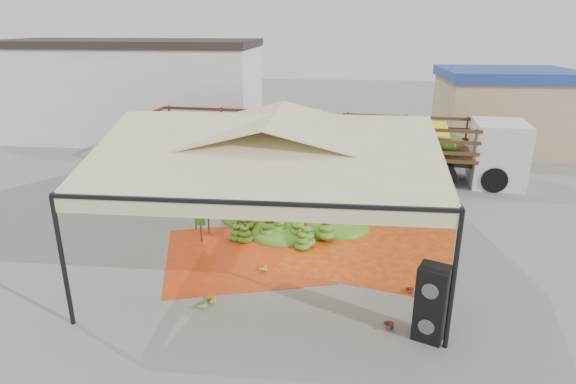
# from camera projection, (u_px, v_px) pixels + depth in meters

# --- Properties ---
(ground) EXTENTS (90.00, 90.00, 0.00)m
(ground) POSITION_uv_depth(u_px,v_px,m) (276.00, 251.00, 13.97)
(ground) COLOR slate
(ground) RESTS_ON ground
(canopy_tent) EXTENTS (8.10, 8.10, 4.00)m
(canopy_tent) POSITION_uv_depth(u_px,v_px,m) (275.00, 140.00, 12.88)
(canopy_tent) COLOR black
(canopy_tent) RESTS_ON ground
(building_white) EXTENTS (14.30, 6.30, 5.40)m
(building_white) POSITION_uv_depth(u_px,v_px,m) (132.00, 89.00, 27.18)
(building_white) COLOR silver
(building_white) RESTS_ON ground
(building_tan) EXTENTS (6.30, 5.30, 4.10)m
(building_tan) POSITION_uv_depth(u_px,v_px,m) (502.00, 110.00, 24.51)
(building_tan) COLOR tan
(building_tan) RESTS_ON ground
(tarp_left) EXTENTS (5.34, 5.19, 0.01)m
(tarp_left) POSITION_uv_depth(u_px,v_px,m) (245.00, 254.00, 13.75)
(tarp_left) COLOR #C74212
(tarp_left) RESTS_ON ground
(tarp_right) EXTENTS (5.52, 5.68, 0.01)m
(tarp_right) POSITION_uv_depth(u_px,v_px,m) (373.00, 247.00, 14.19)
(tarp_right) COLOR orange
(tarp_right) RESTS_ON ground
(banana_heap) EXTENTS (5.35, 4.46, 1.11)m
(banana_heap) POSITION_uv_depth(u_px,v_px,m) (297.00, 208.00, 15.66)
(banana_heap) COLOR #397418
(banana_heap) RESTS_ON ground
(hand_yellow_a) EXTENTS (0.50, 0.43, 0.21)m
(hand_yellow_a) POSITION_uv_depth(u_px,v_px,m) (260.00, 266.00, 12.87)
(hand_yellow_a) COLOR gold
(hand_yellow_a) RESTS_ON ground
(hand_yellow_b) EXTENTS (0.63, 0.59, 0.23)m
(hand_yellow_b) POSITION_uv_depth(u_px,v_px,m) (208.00, 299.00, 11.32)
(hand_yellow_b) COLOR gold
(hand_yellow_b) RESTS_ON ground
(hand_red_a) EXTENTS (0.52, 0.43, 0.22)m
(hand_red_a) POSITION_uv_depth(u_px,v_px,m) (385.00, 324.00, 10.41)
(hand_red_a) COLOR #521712
(hand_red_a) RESTS_ON ground
(hand_red_b) EXTENTS (0.46, 0.38, 0.21)m
(hand_red_b) POSITION_uv_depth(u_px,v_px,m) (406.00, 289.00, 11.78)
(hand_red_b) COLOR #602616
(hand_red_b) RESTS_ON ground
(hand_green) EXTENTS (0.50, 0.43, 0.20)m
(hand_green) POSITION_uv_depth(u_px,v_px,m) (200.00, 303.00, 11.18)
(hand_green) COLOR #507F1A
(hand_green) RESTS_ON ground
(hanging_bunches) EXTENTS (4.74, 0.24, 0.20)m
(hanging_bunches) POSITION_uv_depth(u_px,v_px,m) (283.00, 164.00, 13.15)
(hanging_bunches) COLOR #457217
(hanging_bunches) RESTS_ON ground
(speaker_stack) EXTENTS (0.76, 0.72, 1.66)m
(speaker_stack) POSITION_uv_depth(u_px,v_px,m) (431.00, 303.00, 9.87)
(speaker_stack) COLOR black
(speaker_stack) RESTS_ON ground
(banana_leaves) EXTENTS (0.96, 1.36, 3.70)m
(banana_leaves) POSITION_uv_depth(u_px,v_px,m) (202.00, 235.00, 15.05)
(banana_leaves) COLOR #216E1D
(banana_leaves) RESTS_ON ground
(vendor) EXTENTS (0.71, 0.55, 1.73)m
(vendor) POSITION_uv_depth(u_px,v_px,m) (259.00, 174.00, 18.21)
(vendor) COLOR gray
(vendor) RESTS_ON ground
(truck_left) EXTENTS (7.79, 3.23, 2.61)m
(truck_left) POSITION_uv_depth(u_px,v_px,m) (240.00, 134.00, 21.28)
(truck_left) COLOR #452417
(truck_left) RESTS_ON ground
(truck_right) EXTENTS (7.65, 3.34, 2.55)m
(truck_right) POSITION_uv_depth(u_px,v_px,m) (436.00, 143.00, 19.83)
(truck_right) COLOR #52321B
(truck_right) RESTS_ON ground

